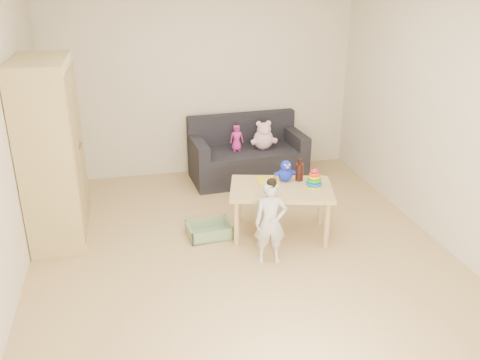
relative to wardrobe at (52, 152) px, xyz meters
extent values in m
plane|color=tan|center=(1.74, -0.76, -0.91)|extent=(4.50, 4.50, 0.00)
plane|color=beige|center=(1.74, 1.49, 0.39)|extent=(4.00, 0.00, 4.00)
plane|color=beige|center=(1.74, -3.01, 0.39)|extent=(4.00, 0.00, 4.00)
plane|color=beige|center=(-0.26, -0.76, 0.39)|extent=(0.00, 4.50, 4.50)
plane|color=beige|center=(3.74, -0.76, 0.39)|extent=(0.00, 4.50, 4.50)
cube|color=#DFC77A|center=(0.00, 0.00, 0.00)|extent=(0.50, 1.01, 1.82)
cube|color=black|center=(2.25, 1.06, -0.70)|extent=(1.51, 0.82, 0.41)
cube|color=tan|center=(2.21, -0.52, -0.64)|extent=(1.15, 0.88, 0.54)
imported|color=silver|center=(1.96, -1.00, -0.51)|extent=(0.33, 0.25, 0.80)
imported|color=#E02A9E|center=(2.10, 1.04, -0.33)|extent=(0.17, 0.12, 0.33)
cylinder|color=#E8EE0C|center=(2.54, -0.58, -0.36)|extent=(0.15, 0.15, 0.02)
cylinder|color=silver|center=(2.54, -0.58, -0.27)|extent=(0.02, 0.02, 0.18)
torus|color=blue|center=(2.54, -0.58, -0.34)|extent=(0.16, 0.16, 0.04)
torus|color=green|center=(2.54, -0.58, -0.30)|extent=(0.15, 0.15, 0.04)
torus|color=orange|center=(2.54, -0.58, -0.26)|extent=(0.13, 0.13, 0.03)
torus|color=#D9490B|center=(2.54, -0.58, -0.23)|extent=(0.11, 0.11, 0.03)
torus|color=#CF0C44|center=(2.54, -0.58, -0.20)|extent=(0.09, 0.09, 0.03)
cylinder|color=black|center=(2.45, -0.39, -0.28)|extent=(0.08, 0.08, 0.18)
cylinder|color=black|center=(2.45, -0.39, -0.17)|extent=(0.04, 0.04, 0.05)
cylinder|color=black|center=(2.45, -0.39, -0.14)|extent=(0.05, 0.05, 0.02)
cube|color=yellow|center=(2.12, -0.33, -0.36)|extent=(0.22, 0.22, 0.02)
camera|label=1|loc=(0.75, -5.01, 1.65)|focal=38.00mm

